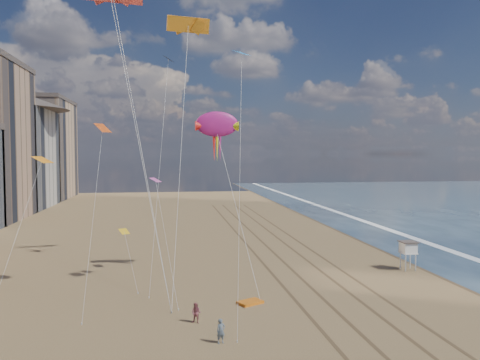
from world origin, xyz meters
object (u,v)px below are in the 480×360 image
Objects in this scene: show_kite at (217,125)px; kite_flyer_b at (196,313)px; lifeguard_stand at (408,248)px; grounded_kite at (250,302)px; kite_flyer_a at (221,331)px.

kite_flyer_b is at bearing -102.42° from show_kite.
show_kite reaches higher than lifeguard_stand.
grounded_kite is 8.17m from kite_flyer_a.
kite_flyer_a reaches higher than kite_flyer_b.
kite_flyer_a is (-21.30, -15.77, -1.52)m from lifeguard_stand.
grounded_kite is 1.31× the size of kite_flyer_b.
lifeguard_stand reaches higher than grounded_kite.
kite_flyer_a is 1.07× the size of kite_flyer_b.
show_kite reaches higher than kite_flyer_b.
lifeguard_stand is 20.02m from grounded_kite.
kite_flyer_a is at bearing -95.25° from show_kite.
kite_flyer_b is at bearing -152.14° from lifeguard_stand.
lifeguard_stand reaches higher than kite_flyer_b.
lifeguard_stand reaches higher than kite_flyer_a.
kite_flyer_a reaches higher than grounded_kite.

